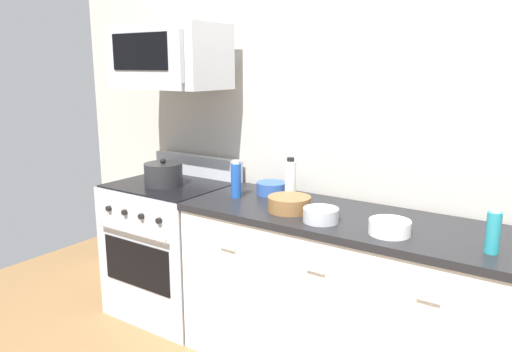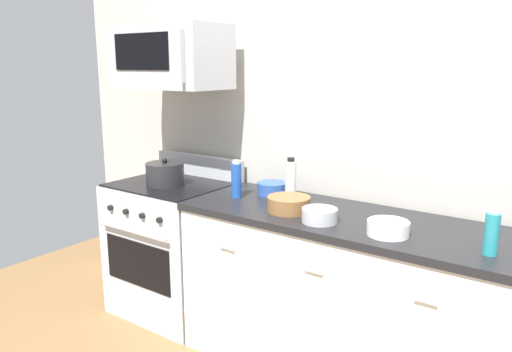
% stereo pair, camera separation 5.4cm
% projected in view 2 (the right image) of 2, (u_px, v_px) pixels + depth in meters
% --- Properties ---
extents(back_wall, '(5.43, 0.10, 2.70)m').
position_uv_depth(back_wall, '(425.00, 131.00, 2.68)').
color(back_wall, '#B7B2A8').
rests_on(back_wall, ground_plane).
extents(counter_unit, '(2.34, 0.66, 0.92)m').
position_uv_depth(counter_unit, '(388.00, 310.00, 2.55)').
color(counter_unit, white).
rests_on(counter_unit, ground_plane).
extents(range_oven, '(0.76, 0.69, 1.07)m').
position_uv_depth(range_oven, '(174.00, 246.00, 3.43)').
color(range_oven, '#B7BABF').
rests_on(range_oven, ground_plane).
extents(microwave, '(0.74, 0.44, 0.40)m').
position_uv_depth(microwave, '(171.00, 57.00, 3.18)').
color(microwave, '#B7BABF').
extents(bottle_soda_blue, '(0.06, 0.06, 0.23)m').
position_uv_depth(bottle_soda_blue, '(236.00, 180.00, 2.96)').
color(bottle_soda_blue, '#1E4CA5').
rests_on(bottle_soda_blue, countertop_slab).
extents(bottle_dish_soap, '(0.06, 0.06, 0.20)m').
position_uv_depth(bottle_dish_soap, '(492.00, 233.00, 2.06)').
color(bottle_dish_soap, teal).
rests_on(bottle_dish_soap, countertop_slab).
extents(bottle_vinegar_white, '(0.07, 0.07, 0.25)m').
position_uv_depth(bottle_vinegar_white, '(291.00, 179.00, 2.93)').
color(bottle_vinegar_white, silver).
rests_on(bottle_vinegar_white, countertop_slab).
extents(bowl_steel_prep, '(0.18, 0.18, 0.07)m').
position_uv_depth(bowl_steel_prep, '(320.00, 215.00, 2.50)').
color(bowl_steel_prep, '#B2B5BA').
rests_on(bowl_steel_prep, countertop_slab).
extents(bowl_white_ceramic, '(0.20, 0.20, 0.07)m').
position_uv_depth(bowl_white_ceramic, '(388.00, 228.00, 2.31)').
color(bowl_white_ceramic, white).
rests_on(bowl_white_ceramic, countertop_slab).
extents(bowl_wooden_salad, '(0.24, 0.24, 0.08)m').
position_uv_depth(bowl_wooden_salad, '(289.00, 203.00, 2.69)').
color(bowl_wooden_salad, brown).
rests_on(bowl_wooden_salad, countertop_slab).
extents(bowl_blue_mixing, '(0.18, 0.18, 0.08)m').
position_uv_depth(bowl_blue_mixing, '(272.00, 188.00, 3.04)').
color(bowl_blue_mixing, '#2D519E').
rests_on(bowl_blue_mixing, countertop_slab).
extents(stockpot, '(0.25, 0.25, 0.18)m').
position_uv_depth(stockpot, '(165.00, 174.00, 3.27)').
color(stockpot, '#262628').
rests_on(stockpot, range_oven).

